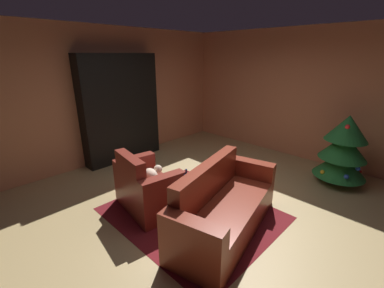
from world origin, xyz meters
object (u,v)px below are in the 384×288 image
bookshelf_unit (125,108)px  bottle_on_table (186,181)px  coffee_table (192,186)px  couch_red (223,208)px  book_stack_on_table (190,180)px  armchair_red (147,189)px  decorated_tree (343,149)px

bookshelf_unit → bottle_on_table: bearing=-14.6°
coffee_table → bottle_on_table: (0.05, -0.16, 0.17)m
coffee_table → couch_red: bearing=-1.4°
bookshelf_unit → coffee_table: bearing=-11.4°
bookshelf_unit → book_stack_on_table: bearing=-12.4°
armchair_red → decorated_tree: (1.82, 2.93, 0.33)m
couch_red → bottle_on_table: couch_red is taller
bookshelf_unit → decorated_tree: size_ratio=1.78×
coffee_table → bottle_on_table: 0.24m
coffee_table → book_stack_on_table: size_ratio=2.63×
bookshelf_unit → armchair_red: 2.34m
armchair_red → decorated_tree: decorated_tree is taller
armchair_red → coffee_table: size_ratio=1.83×
couch_red → decorated_tree: size_ratio=1.63×
armchair_red → decorated_tree: 3.47m
coffee_table → decorated_tree: size_ratio=0.49×
bookshelf_unit → couch_red: (3.12, -0.52, -0.82)m
bookshelf_unit → coffee_table: bookshelf_unit is taller
armchair_red → coffee_table: 0.69m
couch_red → decorated_tree: bearing=74.7°
coffee_table → armchair_red: bearing=-141.0°
book_stack_on_table → bottle_on_table: size_ratio=0.79×
bookshelf_unit → bottle_on_table: 2.71m
bookshelf_unit → bottle_on_table: bookshelf_unit is taller
bottle_on_table → decorated_tree: decorated_tree is taller
bookshelf_unit → armchair_red: bearing=-25.3°
couch_red → coffee_table: 0.61m
bottle_on_table → decorated_tree: (1.24, 2.66, 0.08)m
couch_red → decorated_tree: (0.69, 2.52, 0.34)m
armchair_red → coffee_table: armchair_red is taller
coffee_table → decorated_tree: (1.29, 2.50, 0.25)m
bookshelf_unit → couch_red: bookshelf_unit is taller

